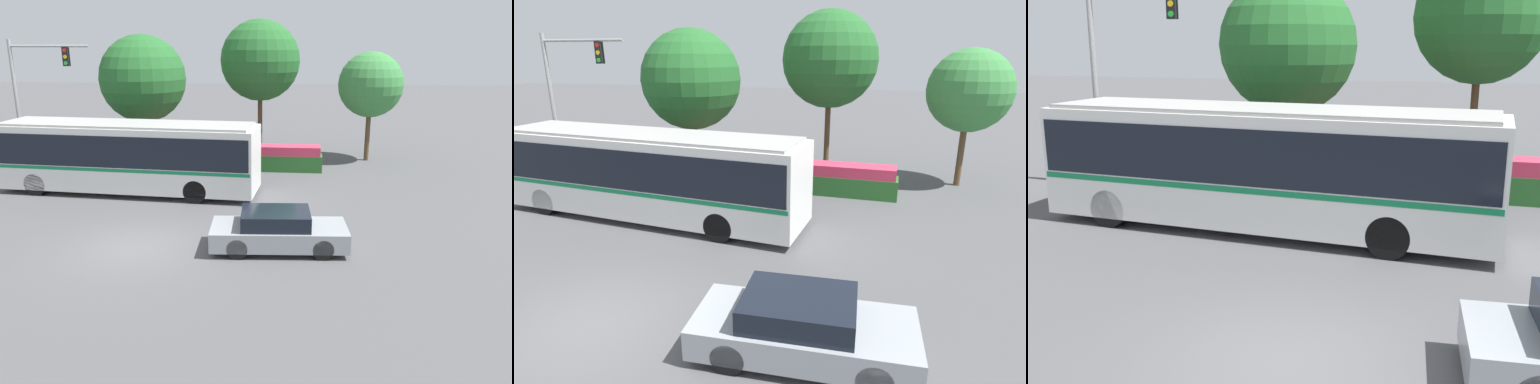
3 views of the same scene
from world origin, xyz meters
TOP-DOWN VIEW (x-y plane):
  - ground_plane at (0.00, 0.00)m, footprint 140.00×140.00m
  - city_bus at (-2.26, 6.24)m, footprint 11.75×3.39m
  - sedan_foreground at (4.73, 0.31)m, footprint 4.51×2.14m
  - traffic_light_pole at (-8.21, 9.49)m, footprint 4.15×0.24m
  - flowering_hedge at (1.35, 10.90)m, footprint 10.34×1.10m
  - street_tree_left at (-3.26, 12.10)m, footprint 4.68×4.68m
  - street_tree_centre at (2.96, 14.34)m, footprint 4.55×4.55m
  - street_tree_right at (9.17, 13.74)m, footprint 3.59×3.59m

SIDE VIEW (x-z plane):
  - ground_plane at x=0.00m, z-range 0.00..0.00m
  - sedan_foreground at x=4.73m, z-range -0.03..1.29m
  - flowering_hedge at x=1.35m, z-range -0.01..1.31m
  - city_bus at x=-2.26m, z-range 0.22..3.37m
  - street_tree_right at x=9.17m, z-range 1.23..7.31m
  - traffic_light_pole at x=-8.21m, z-range 0.98..7.67m
  - street_tree_left at x=-3.26m, z-range 1.14..8.12m
  - street_tree_centre at x=2.96m, z-range 1.63..9.45m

